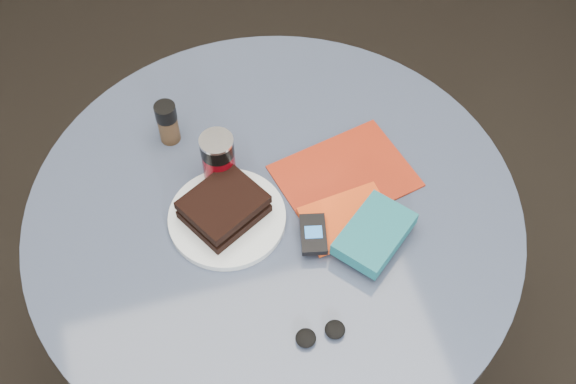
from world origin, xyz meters
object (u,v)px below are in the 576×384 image
object	(u,v)px
plate	(227,218)
pepper_grinder	(168,122)
table	(275,250)
mp3_player	(313,234)
sandwich	(224,207)
red_book	(347,219)
headphones	(320,334)
soda_can	(219,160)
magazine	(345,176)
novel	(374,234)

from	to	relation	value
plate	pepper_grinder	xyz separation A→B (m)	(-0.07, 0.24, 0.05)
table	mp3_player	distance (m)	0.22
sandwich	red_book	bearing A→B (deg)	-17.84
plate	headphones	bearing A→B (deg)	-69.94
soda_can	magazine	distance (m)	0.26
sandwich	red_book	size ratio (longest dim) A/B	1.09
soda_can	novel	xyz separation A→B (m)	(0.25, -0.23, -0.03)
pepper_grinder	sandwich	bearing A→B (deg)	-73.81
magazine	mp3_player	size ratio (longest dim) A/B	2.80
magazine	mp3_player	world-z (taller)	mp3_player
table	magazine	xyz separation A→B (m)	(0.16, 0.04, 0.17)
plate	red_book	bearing A→B (deg)	-16.83
plate	headphones	world-z (taller)	headphones
magazine	novel	bearing A→B (deg)	-101.94
soda_can	pepper_grinder	distance (m)	0.16
sandwich	headphones	bearing A→B (deg)	-69.73
soda_can	mp3_player	xyz separation A→B (m)	(0.14, -0.20, -0.04)
table	red_book	world-z (taller)	red_book
soda_can	magazine	bearing A→B (deg)	-14.81
soda_can	mp3_player	bearing A→B (deg)	-54.60
table	sandwich	distance (m)	0.23
red_book	headphones	distance (m)	0.25
plate	mp3_player	xyz separation A→B (m)	(0.15, -0.09, 0.02)
headphones	soda_can	bearing A→B (deg)	103.63
plate	red_book	xyz separation A→B (m)	(0.23, -0.07, 0.00)
red_book	sandwich	bearing A→B (deg)	155.47
sandwich	mp3_player	xyz separation A→B (m)	(0.15, -0.10, -0.01)
sandwich	headphones	xyz separation A→B (m)	(0.11, -0.29, -0.03)
magazine	novel	xyz separation A→B (m)	(0.00, -0.17, 0.03)
mp3_player	headphones	bearing A→B (deg)	-103.17
red_book	mp3_player	distance (m)	0.08
table	novel	bearing A→B (deg)	-37.65
table	plate	size ratio (longest dim) A/B	4.29
table	headphones	size ratio (longest dim) A/B	10.71
novel	headphones	size ratio (longest dim) A/B	1.67
plate	sandwich	distance (m)	0.03
red_book	magazine	bearing A→B (deg)	67.28
novel	mp3_player	xyz separation A→B (m)	(-0.11, 0.04, -0.01)
soda_can	magazine	size ratio (longest dim) A/B	0.48
red_book	novel	world-z (taller)	novel
pepper_grinder	magazine	world-z (taller)	pepper_grinder
pepper_grinder	novel	bearing A→B (deg)	-47.82
table	pepper_grinder	xyz separation A→B (m)	(-0.17, 0.24, 0.22)
plate	mp3_player	size ratio (longest dim) A/B	2.46
table	novel	world-z (taller)	novel
magazine	headphones	xyz separation A→B (m)	(-0.15, -0.32, 0.01)
plate	red_book	distance (m)	0.24
red_book	headphones	world-z (taller)	headphones
soda_can	headphones	distance (m)	0.40
red_book	novel	distance (m)	0.07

